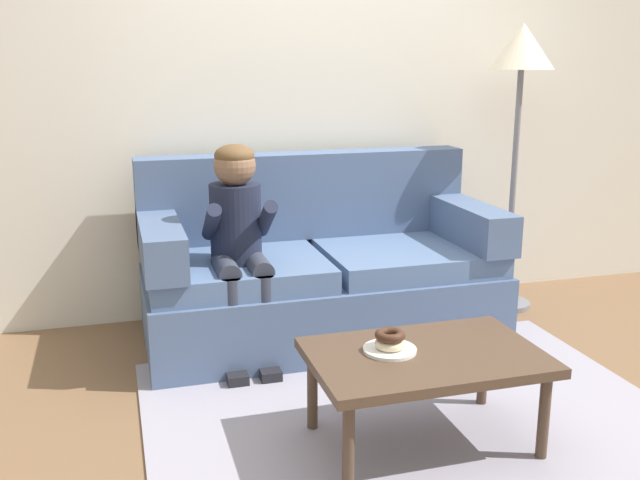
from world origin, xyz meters
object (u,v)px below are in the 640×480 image
object	(u,v)px
person_child	(239,232)
donut	(390,344)
coffee_table	(425,363)
toy_controller	(475,377)
couch	(319,273)
floor_lamp	(521,71)

from	to	relation	value
person_child	donut	distance (m)	1.12
coffee_table	toy_controller	world-z (taller)	coffee_table
couch	toy_controller	size ratio (longest dim) A/B	8.43
couch	donut	distance (m)	1.23
person_child	donut	bearing A→B (deg)	-67.90
couch	coffee_table	world-z (taller)	couch
coffee_table	toy_controller	distance (m)	0.74
couch	coffee_table	xyz separation A→B (m)	(0.06, -1.27, -0.00)
coffee_table	donut	xyz separation A→B (m)	(-0.13, 0.05, 0.07)
donut	floor_lamp	world-z (taller)	floor_lamp
donut	toy_controller	xyz separation A→B (m)	(0.61, 0.41, -0.40)
couch	donut	world-z (taller)	couch
couch	person_child	size ratio (longest dim) A/B	1.73
coffee_table	toy_controller	bearing A→B (deg)	43.60
coffee_table	person_child	bearing A→B (deg)	117.04
couch	person_child	world-z (taller)	person_child
floor_lamp	toy_controller	bearing A→B (deg)	-127.44
toy_controller	couch	bearing A→B (deg)	104.95
toy_controller	coffee_table	bearing A→B (deg)	-155.10
floor_lamp	couch	bearing A→B (deg)	-174.64
person_child	floor_lamp	size ratio (longest dim) A/B	0.64
coffee_table	person_child	size ratio (longest dim) A/B	0.82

